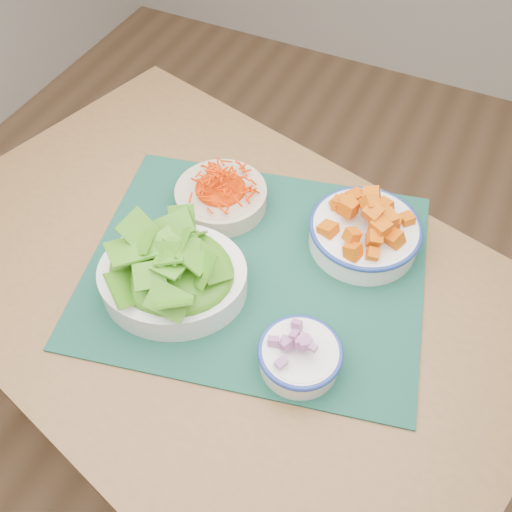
{
  "coord_description": "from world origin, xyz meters",
  "views": [
    {
      "loc": [
        0.08,
        -0.4,
        1.54
      ],
      "look_at": [
        -0.18,
        0.15,
        0.78
      ],
      "focal_mm": 40.0,
      "sensor_mm": 36.0,
      "label": 1
    }
  ],
  "objects_px": {
    "table": "(220,310)",
    "onion_bowl": "(300,354)",
    "carrot_bowl": "(221,193)",
    "squash_bowl": "(365,228)",
    "lettuce_bowl": "(172,271)",
    "placemat": "(256,267)"
  },
  "relations": [
    {
      "from": "table",
      "to": "onion_bowl",
      "type": "xyz_separation_m",
      "value": [
        0.2,
        -0.1,
        0.15
      ]
    },
    {
      "from": "carrot_bowl",
      "to": "squash_bowl",
      "type": "relative_size",
      "value": 0.87
    },
    {
      "from": "table",
      "to": "lettuce_bowl",
      "type": "distance_m",
      "value": 0.18
    },
    {
      "from": "carrot_bowl",
      "to": "lettuce_bowl",
      "type": "bearing_deg",
      "value": -84.17
    },
    {
      "from": "lettuce_bowl",
      "to": "squash_bowl",
      "type": "bearing_deg",
      "value": 21.24
    },
    {
      "from": "table",
      "to": "onion_bowl",
      "type": "height_order",
      "value": "onion_bowl"
    },
    {
      "from": "table",
      "to": "carrot_bowl",
      "type": "distance_m",
      "value": 0.22
    },
    {
      "from": "placemat",
      "to": "onion_bowl",
      "type": "height_order",
      "value": "onion_bowl"
    },
    {
      "from": "carrot_bowl",
      "to": "squash_bowl",
      "type": "xyz_separation_m",
      "value": [
        0.27,
        0.02,
        0.01
      ]
    },
    {
      "from": "carrot_bowl",
      "to": "table",
      "type": "bearing_deg",
      "value": -65.39
    },
    {
      "from": "carrot_bowl",
      "to": "squash_bowl",
      "type": "height_order",
      "value": "squash_bowl"
    },
    {
      "from": "onion_bowl",
      "to": "placemat",
      "type": "bearing_deg",
      "value": 134.85
    },
    {
      "from": "table",
      "to": "squash_bowl",
      "type": "relative_size",
      "value": 4.98
    },
    {
      "from": "placemat",
      "to": "lettuce_bowl",
      "type": "bearing_deg",
      "value": -148.0
    },
    {
      "from": "placemat",
      "to": "carrot_bowl",
      "type": "bearing_deg",
      "value": 126.61
    },
    {
      "from": "table",
      "to": "onion_bowl",
      "type": "distance_m",
      "value": 0.26
    },
    {
      "from": "table",
      "to": "lettuce_bowl",
      "type": "xyz_separation_m",
      "value": [
        -0.05,
        -0.06,
        0.16
      ]
    },
    {
      "from": "placemat",
      "to": "squash_bowl",
      "type": "xyz_separation_m",
      "value": [
        0.15,
        0.13,
        0.04
      ]
    },
    {
      "from": "placemat",
      "to": "carrot_bowl",
      "type": "relative_size",
      "value": 2.62
    },
    {
      "from": "table",
      "to": "squash_bowl",
      "type": "bearing_deg",
      "value": 55.61
    },
    {
      "from": "onion_bowl",
      "to": "carrot_bowl",
      "type": "bearing_deg",
      "value": 136.8
    },
    {
      "from": "carrot_bowl",
      "to": "lettuce_bowl",
      "type": "xyz_separation_m",
      "value": [
        0.02,
        -0.21,
        0.02
      ]
    }
  ]
}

